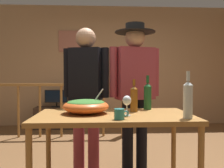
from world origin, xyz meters
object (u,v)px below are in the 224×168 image
(stair_railing, at_px, (73,103))
(wine_bottle_amber, at_px, (134,98))
(serving_table, at_px, (114,123))
(salad_bowl, at_px, (86,106))
(wine_glass, at_px, (127,101))
(wine_bottle_green, at_px, (148,96))
(mug_teal, at_px, (120,114))
(framed_picture, at_px, (70,41))
(person_standing_left, at_px, (86,88))
(wine_bottle_clear, at_px, (188,99))
(tv_console, at_px, (57,117))
(person_standing_right, at_px, (135,82))
(flat_screen_tv, at_px, (56,97))

(stair_railing, xyz_separation_m, wine_bottle_amber, (0.81, -2.16, 0.28))
(wine_bottle_amber, bearing_deg, serving_table, -147.05)
(salad_bowl, distance_m, wine_glass, 0.40)
(serving_table, relative_size, salad_bowl, 3.29)
(stair_railing, xyz_separation_m, wine_bottle_green, (0.98, -1.99, 0.30))
(salad_bowl, relative_size, mug_teal, 3.61)
(framed_picture, height_order, wine_bottle_green, framed_picture)
(person_standing_left, bearing_deg, wine_bottle_clear, 149.78)
(framed_picture, xyz_separation_m, tv_console, (-0.26, -0.29, -1.67))
(serving_table, xyz_separation_m, person_standing_right, (0.28, 0.64, 0.35))
(flat_screen_tv, bearing_deg, mug_teal, -71.99)
(person_standing_left, bearing_deg, wine_bottle_amber, 148.98)
(wine_bottle_clear, height_order, person_standing_right, person_standing_right)
(serving_table, relative_size, person_standing_left, 0.84)
(wine_bottle_clear, height_order, mug_teal, wine_bottle_clear)
(framed_picture, relative_size, mug_teal, 4.32)
(framed_picture, distance_m, stair_railing, 1.66)
(stair_railing, distance_m, serving_table, 2.37)
(framed_picture, xyz_separation_m, wine_glass, (0.89, -3.44, -1.00))
(framed_picture, bearing_deg, wine_glass, -75.52)
(salad_bowl, bearing_deg, mug_teal, -49.48)
(stair_railing, distance_m, mug_teal, 2.64)
(stair_railing, relative_size, wine_bottle_amber, 8.92)
(salad_bowl, xyz_separation_m, person_standing_left, (-0.03, 0.58, 0.14))
(wine_bottle_amber, height_order, mug_teal, wine_bottle_amber)
(framed_picture, relative_size, person_standing_left, 0.30)
(salad_bowl, distance_m, wine_bottle_clear, 0.90)
(stair_railing, bearing_deg, person_standing_left, -78.73)
(flat_screen_tv, distance_m, person_standing_left, 2.52)
(flat_screen_tv, bearing_deg, wine_glass, -69.79)
(flat_screen_tv, distance_m, wine_bottle_clear, 3.66)
(person_standing_left, bearing_deg, wine_bottle_green, 167.33)
(wine_bottle_clear, bearing_deg, stair_railing, 115.34)
(stair_railing, xyz_separation_m, flat_screen_tv, (-0.43, 0.73, 0.05))
(stair_railing, bearing_deg, wine_glass, -73.20)
(framed_picture, bearing_deg, serving_table, -76.83)
(flat_screen_tv, bearing_deg, salad_bowl, -75.11)
(stair_railing, height_order, mug_teal, stair_railing)
(flat_screen_tv, height_order, wine_bottle_green, wine_bottle_green)
(salad_bowl, bearing_deg, wine_bottle_amber, 8.57)
(stair_railing, relative_size, person_standing_right, 1.62)
(wine_glass, bearing_deg, wine_bottle_green, 56.27)
(framed_picture, bearing_deg, salad_bowl, -80.88)
(flat_screen_tv, bearing_deg, person_standing_right, -60.90)
(tv_console, bearing_deg, wine_bottle_amber, -66.96)
(wine_bottle_amber, relative_size, wine_bottle_green, 0.89)
(wine_bottle_amber, distance_m, wine_bottle_green, 0.23)
(wine_bottle_clear, relative_size, wine_bottle_amber, 1.23)
(wine_glass, relative_size, wine_bottle_amber, 0.56)
(tv_console, relative_size, serving_table, 0.64)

